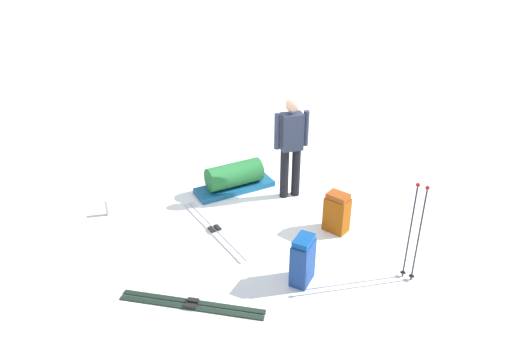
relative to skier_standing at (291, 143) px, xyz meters
The scene contains 9 objects.
ground_plane 1.18m from the skier_standing, 90.62° to the left, with size 80.00×80.00×0.00m, color white.
skier_standing is the anchor object (origin of this frame).
ski_pair_near 3.08m from the skier_standing, 117.86° to the left, with size 1.42×1.34×0.05m.
ski_pair_far 1.83m from the skier_standing, 96.22° to the left, with size 1.79×0.26×0.05m.
backpack_large_dark 1.36m from the skier_standing, behind, with size 0.39×0.32×0.62m.
backpack_bright 2.26m from the skier_standing, 145.38° to the left, with size 0.36×0.41×0.66m.
ski_poles_planted_near 2.54m from the skier_standing, behind, with size 0.18×0.10×1.38m.
gear_sled 1.19m from the skier_standing, 42.91° to the left, with size 0.62×1.39×0.49m.
thermos_bottle 3.04m from the skier_standing, 66.59° to the left, with size 0.07×0.07×0.26m, color #BBBDBB.
Camera 1 is at (-5.50, 3.89, 4.16)m, focal length 34.70 mm.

